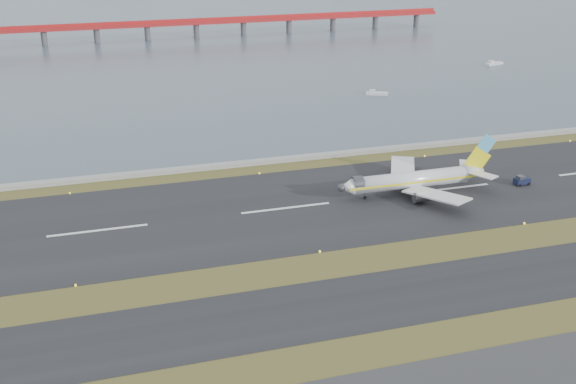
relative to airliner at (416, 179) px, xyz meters
name	(u,v)px	position (x,y,z in m)	size (l,w,h in m)	color
ground	(333,270)	(-31.05, -29.76, -3.46)	(1000.00, 1000.00, 0.00)	#394518
taxiway_strip	(358,303)	(-31.05, -41.76, -3.41)	(1000.00, 18.00, 0.10)	black
runway_strip	(286,208)	(-31.05, 0.24, -3.41)	(1000.00, 45.00, 0.10)	black
seawall	(252,163)	(-31.05, 30.24, -2.96)	(1000.00, 2.50, 1.00)	gray
red_pier	(196,23)	(-11.05, 220.24, 3.82)	(260.00, 5.00, 10.20)	#AF1E1E
airliner	(416,179)	(0.00, 0.00, 0.00)	(38.52, 32.89, 12.80)	white
pushback_tug	(522,180)	(26.44, -2.39, -2.32)	(3.81, 2.42, 2.35)	#121833
workboat_near	(376,93)	(28.35, 87.96, -2.88)	(7.92, 5.07, 1.84)	silver
workboat_far	(494,63)	(95.17, 120.47, -2.84)	(8.36, 4.29, 1.94)	silver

